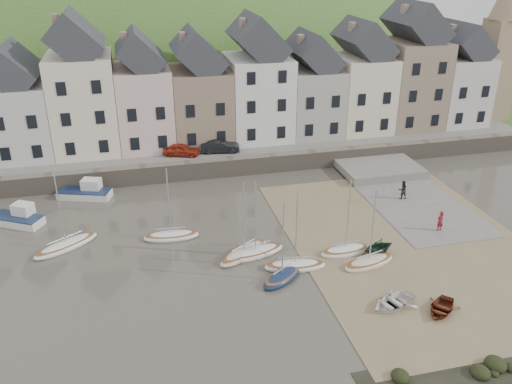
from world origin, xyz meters
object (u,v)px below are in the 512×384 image
object	(u,v)px
person_dark	(403,190)
car_right	(220,146)
rowboat_red	(441,308)
car_left	(181,150)
rowboat_green	(379,246)
rowboat_white	(393,302)
sailboat_0	(66,245)
person_red	(440,221)

from	to	relation	value
person_dark	car_right	world-z (taller)	car_right
rowboat_red	car_left	bearing A→B (deg)	163.62
rowboat_green	car_right	bearing A→B (deg)	-169.72
rowboat_white	car_left	distance (m)	28.69
car_left	car_right	size ratio (longest dim) A/B	0.93
sailboat_0	person_red	distance (m)	29.89
car_left	rowboat_red	bearing A→B (deg)	-135.59
rowboat_red	person_dark	distance (m)	16.83
rowboat_green	car_right	xyz separation A→B (m)	(-8.42, 20.43, 1.53)
rowboat_green	person_dark	distance (m)	10.59
rowboat_red	car_left	world-z (taller)	car_left
car_right	rowboat_green	bearing A→B (deg)	-148.43
person_red	person_dark	world-z (taller)	person_dark
sailboat_0	rowboat_green	world-z (taller)	sailboat_0
rowboat_green	car_right	size ratio (longest dim) A/B	0.63
rowboat_red	person_red	size ratio (longest dim) A/B	1.63
sailboat_0	rowboat_green	bearing A→B (deg)	-15.98
sailboat_0	car_left	bearing A→B (deg)	52.55
rowboat_green	rowboat_red	bearing A→B (deg)	-5.83
rowboat_white	person_red	world-z (taller)	person_red
person_red	car_right	bearing A→B (deg)	-62.75
rowboat_red	person_red	world-z (taller)	person_red
rowboat_red	car_right	bearing A→B (deg)	156.43
sailboat_0	car_right	size ratio (longest dim) A/B	1.58
rowboat_white	rowboat_red	world-z (taller)	rowboat_white
rowboat_white	person_red	size ratio (longest dim) A/B	1.87
sailboat_0	car_right	world-z (taller)	sailboat_0
rowboat_red	person_red	distance (m)	11.16
person_dark	car_right	bearing A→B (deg)	-34.87
person_red	car_right	size ratio (longest dim) A/B	0.43
sailboat_0	rowboat_green	xyz separation A→B (m)	(23.09, -6.61, 0.47)
rowboat_red	person_dark	bearing A→B (deg)	118.75
sailboat_0	rowboat_red	world-z (taller)	sailboat_0
sailboat_0	person_dark	world-z (taller)	sailboat_0
car_right	rowboat_white	bearing A→B (deg)	-157.02
car_right	car_left	bearing A→B (deg)	99.16
car_right	person_red	bearing A→B (deg)	-131.64
rowboat_green	person_dark	xyz separation A→B (m)	(6.39, 8.45, 0.27)
rowboat_green	car_right	distance (m)	22.15
rowboat_white	rowboat_green	bearing A→B (deg)	143.59
rowboat_white	rowboat_red	bearing A→B (deg)	45.56
person_dark	person_red	bearing A→B (deg)	94.79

